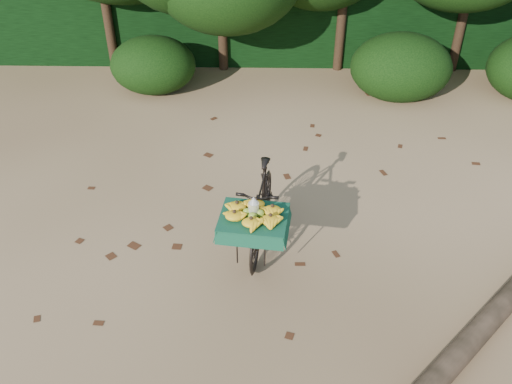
{
  "coord_description": "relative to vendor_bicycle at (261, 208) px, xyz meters",
  "views": [
    {
      "loc": [
        -0.92,
        -5.01,
        4.4
      ],
      "look_at": [
        -1.02,
        -0.19,
        0.92
      ],
      "focal_mm": 38.0,
      "sensor_mm": 36.0,
      "label": 1
    }
  ],
  "objects": [
    {
      "name": "bush_clumps",
      "position": [
        1.47,
        4.26,
        -0.07
      ],
      "size": [
        8.8,
        1.7,
        0.9
      ],
      "primitive_type": null,
      "color": "black",
      "rests_on": "ground"
    },
    {
      "name": "ground",
      "position": [
        0.97,
        -0.04,
        -0.52
      ],
      "size": [
        80.0,
        80.0,
        0.0
      ],
      "primitive_type": "plane",
      "color": "tan",
      "rests_on": "ground"
    },
    {
      "name": "leaf_litter",
      "position": [
        0.97,
        0.61,
        -0.51
      ],
      "size": [
        7.0,
        7.3,
        0.01
      ],
      "primitive_type": null,
      "color": "#432312",
      "rests_on": "ground"
    },
    {
      "name": "vendor_bicycle",
      "position": [
        0.0,
        0.0,
        0.0
      ],
      "size": [
        0.81,
        1.79,
        1.01
      ],
      "rotation": [
        0.0,
        0.0,
        -0.13
      ],
      "color": "black",
      "rests_on": "ground"
    },
    {
      "name": "hedge_backdrop",
      "position": [
        0.97,
        6.26,
        0.38
      ],
      "size": [
        26.0,
        1.8,
        1.8
      ],
      "primitive_type": "cube",
      "color": "black",
      "rests_on": "ground"
    },
    {
      "name": "fallen_log",
      "position": [
        2.47,
        -1.17,
        -0.4
      ],
      "size": [
        2.44,
        2.44,
        0.23
      ],
      "primitive_type": "cylinder",
      "rotation": [
        1.57,
        0.0,
        -0.78
      ],
      "color": "brown",
      "rests_on": "ground"
    }
  ]
}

